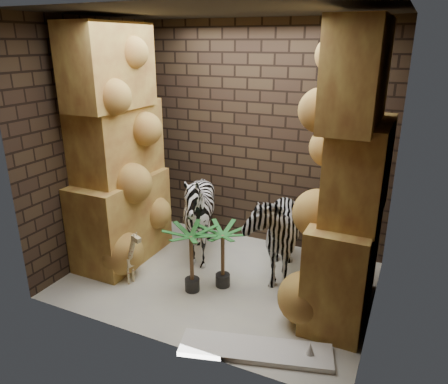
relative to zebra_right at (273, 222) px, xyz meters
The scene contains 14 objects.
floor 0.95m from the zebra_right, 142.78° to the right, with size 3.50×3.50×0.00m, color beige.
ceiling 2.40m from the zebra_right, 142.78° to the right, with size 3.50×3.50×0.00m, color #282521.
wall_back 1.29m from the zebra_right, 121.49° to the left, with size 3.50×3.50×0.00m, color #2E2018.
wall_front 1.91m from the zebra_right, 107.60° to the right, with size 3.50×3.50×0.00m, color #2E2018.
wall_left 2.44m from the zebra_right, behind, with size 3.00×3.00×0.00m, color #2E2018.
wall_right 1.52m from the zebra_right, 17.92° to the right, with size 3.00×3.00×0.00m, color #2E2018.
rock_pillar_left 2.12m from the zebra_right, 168.33° to the right, with size 0.68×1.30×3.00m, color gold, non-canonical shape.
rock_pillar_right 1.27m from the zebra_right, 23.86° to the right, with size 0.58×1.25×3.00m, color gold, non-canonical shape.
zebra_right is the anchor object (origin of this frame).
zebra_left 0.98m from the zebra_right, behind, with size 1.03×1.28×1.16m, color white.
giraffe_toy 1.80m from the zebra_right, 149.83° to the right, with size 0.37×0.12×0.72m, color beige, non-canonical shape.
palm_front 0.73m from the zebra_right, 130.16° to the right, with size 0.36×0.36×0.75m, color #1D5024, non-canonical shape.
palm_back 1.06m from the zebra_right, 133.43° to the right, with size 0.36×0.36×0.79m, color #1D5024, non-canonical shape.
surfboard 1.59m from the zebra_right, 76.61° to the right, with size 1.41×0.35×0.05m, color white.
Camera 1 is at (1.94, -4.02, 2.72)m, focal length 33.89 mm.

